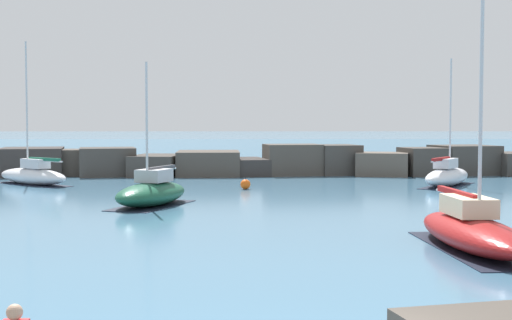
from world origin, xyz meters
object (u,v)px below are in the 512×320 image
sailboat_moored_0 (152,192)px  sailboat_moored_1 (33,175)px  sailboat_moored_2 (472,230)px  sailboat_moored_4 (447,176)px  mooring_buoy_orange_near (245,184)px

sailboat_moored_0 → sailboat_moored_1: 15.59m
sailboat_moored_1 → sailboat_moored_2: size_ratio=1.12×
sailboat_moored_0 → sailboat_moored_2: (12.31, -12.53, -0.05)m
sailboat_moored_4 → mooring_buoy_orange_near: 13.53m
sailboat_moored_0 → sailboat_moored_4: sailboat_moored_4 is taller
sailboat_moored_2 → mooring_buoy_orange_near: 22.50m
sailboat_moored_1 → sailboat_moored_4: (27.76, -1.51, 0.03)m
sailboat_moored_1 → mooring_buoy_orange_near: bearing=-14.0°
sailboat_moored_0 → mooring_buoy_orange_near: size_ratio=8.67×
sailboat_moored_0 → sailboat_moored_4: size_ratio=0.86×
sailboat_moored_1 → sailboat_moored_0: bearing=-51.8°
sailboat_moored_1 → sailboat_moored_2: sailboat_moored_1 is taller
sailboat_moored_1 → mooring_buoy_orange_near: (14.40, -3.59, -0.36)m
sailboat_moored_0 → sailboat_moored_4: bearing=30.6°
sailboat_moored_1 → sailboat_moored_4: sailboat_moored_1 is taller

